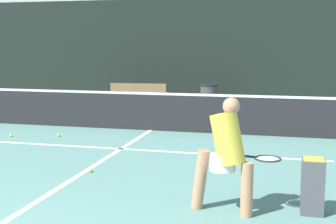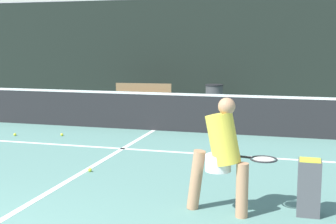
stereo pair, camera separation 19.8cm
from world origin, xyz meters
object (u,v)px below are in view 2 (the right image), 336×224
at_px(ball_hopper, 309,186).
at_px(trash_bin, 214,98).
at_px(player_practicing, 222,152).
at_px(courtside_bench, 143,95).
at_px(parked_car, 212,81).

height_order(ball_hopper, trash_bin, trash_bin).
distance_m(player_practicing, trash_bin, 8.97).
bearing_deg(player_practicing, trash_bin, 112.41).
distance_m(courtside_bench, trash_bin, 2.30).
distance_m(ball_hopper, parked_car, 13.83).
distance_m(player_practicing, ball_hopper, 1.17).
distance_m(player_practicing, parked_car, 13.83).
relative_size(courtside_bench, parked_car, 0.47).
bearing_deg(ball_hopper, trash_bin, 107.68).
xyz_separation_m(player_practicing, trash_bin, (-1.67, 8.81, -0.36)).
relative_size(courtside_bench, trash_bin, 2.15).
xyz_separation_m(player_practicing, parked_car, (-2.61, 13.58, -0.21)).
xyz_separation_m(player_practicing, ball_hopper, (1.06, 0.25, -0.42)).
height_order(player_practicing, parked_car, player_practicing).
xyz_separation_m(courtside_bench, trash_bin, (2.29, 0.22, -0.04)).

